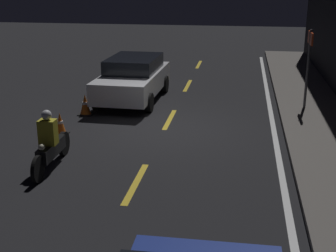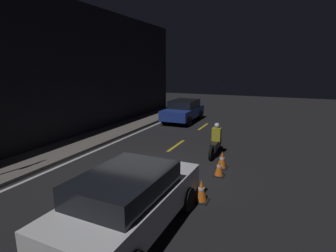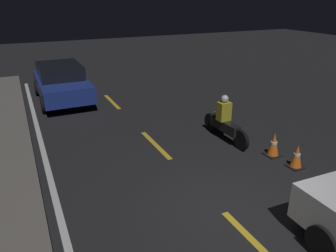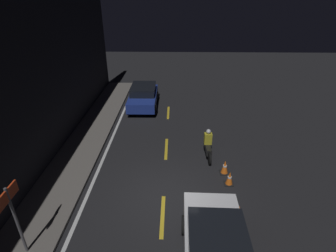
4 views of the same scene
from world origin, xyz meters
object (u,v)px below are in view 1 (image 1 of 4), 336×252
Objects in this scene: sedan_white at (133,78)px; shop_sign at (309,53)px; traffic_cone_far at (51,132)px; traffic_cone_mid at (60,124)px; motorcycle at (51,144)px; traffic_cone_near at (85,105)px.

shop_sign reaches higher than sedan_white.
traffic_cone_far is at bearing -57.99° from shop_sign.
shop_sign is at bearing 86.59° from sedan_white.
traffic_cone_mid is 0.25× the size of shop_sign.
sedan_white is 6.07m from motorcycle.
shop_sign is at bearing 102.57° from traffic_cone_near.
traffic_cone_mid is at bearing -63.14° from shop_sign.
motorcycle is 0.88× the size of shop_sign.
sedan_white reaches higher than traffic_cone_mid.
traffic_cone_far is 7.96m from shop_sign.
traffic_cone_near is (-4.10, -0.61, -0.24)m from motorcycle.
sedan_white reaches higher than motorcycle.
traffic_cone_far is at bearing -11.39° from sedan_white.
traffic_cone_far is at bearing -158.93° from motorcycle.
shop_sign is at bearing 131.37° from motorcycle.
motorcycle is 1.57m from traffic_cone_far.
traffic_cone_far is (4.61, -1.04, -0.46)m from sedan_white.
traffic_cone_near is at bearing -27.17° from sedan_white.
traffic_cone_near is 1.91m from traffic_cone_mid.
motorcycle is (6.05, -0.44, -0.22)m from sedan_white.
shop_sign is (-3.39, 6.70, 1.51)m from traffic_cone_mid.
traffic_cone_far is at bearing 0.36° from traffic_cone_near.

